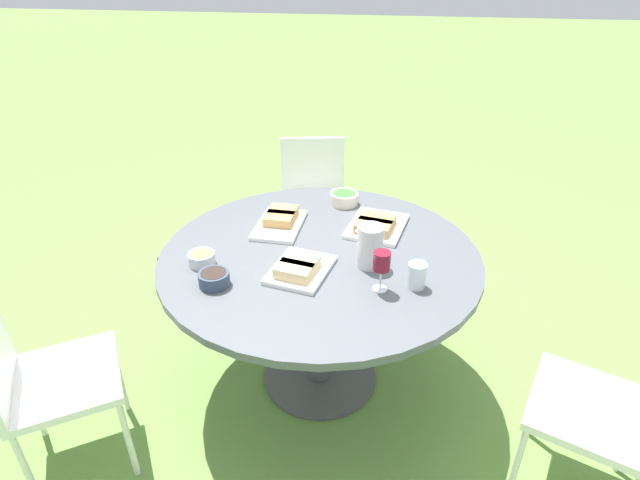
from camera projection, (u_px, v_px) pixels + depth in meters
The scene contains 15 objects.
ground_plane at pixel (320, 377), 2.65m from camera, with size 40.00×40.00×0.00m, color #668E42.
dining_table at pixel (320, 271), 2.32m from camera, with size 1.46×1.46×0.78m.
chair_near_left at pixel (313, 194), 3.45m from camera, with size 0.53×0.51×0.89m.
chair_near_right at pixel (37, 372), 1.96m from camera, with size 0.60×0.60×0.89m.
chair_far_back at pixel (620, 404), 1.82m from camera, with size 0.54×0.56×0.89m.
water_pitcher at pixel (370, 246), 2.12m from camera, with size 0.12×0.11×0.19m.
wine_glass at pixel (382, 263), 1.95m from camera, with size 0.07×0.07×0.17m.
platter_bread_main at pixel (376, 225), 2.44m from camera, with size 0.31×0.37×0.06m.
platter_charcuterie at pixel (299, 268), 2.10m from camera, with size 0.27×0.33×0.07m.
platter_sandwich_side at pixel (280, 220), 2.49m from camera, with size 0.22×0.34×0.07m.
bowl_fries at pixel (202, 258), 2.16m from camera, with size 0.11×0.11×0.06m.
bowl_salad at pixel (344, 198), 2.70m from camera, with size 0.15×0.15×0.06m.
bowl_olives at pixel (214, 278), 2.02m from camera, with size 0.13×0.13×0.06m.
cup_water_near at pixel (417, 275), 2.00m from camera, with size 0.08×0.08×0.11m.
handbag at pixel (185, 270), 3.33m from camera, with size 0.30×0.14×0.37m.
Camera 1 is at (-0.39, 1.92, 1.93)m, focal length 28.00 mm.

